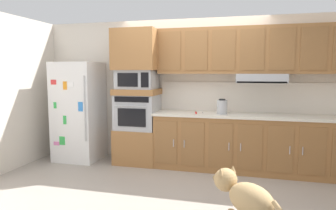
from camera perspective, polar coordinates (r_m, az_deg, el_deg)
The scene contains 16 objects.
ground_plane at distance 4.54m, azimuth 2.23°, elevation -14.24°, with size 9.60×9.60×0.00m, color #9E9389.
back_kitchen_wall at distance 5.35m, azimuth 4.80°, elevation 2.62°, with size 6.20×0.12×2.50m, color beige.
side_panel_left at distance 5.57m, azimuth -27.17°, elevation 2.09°, with size 0.12×7.10×2.50m, color beige.
refrigerator at distance 5.69m, azimuth -16.49°, elevation -1.15°, with size 0.76×0.73×1.76m.
oven_base_cabinet at distance 5.38m, azimuth -5.68°, elevation -7.61°, with size 0.74×0.62×0.60m, color #996638.
built_in_oven at distance 5.27m, azimuth -5.76°, elevation -1.27°, with size 0.70×0.62×0.60m.
appliance_mid_shelf at distance 5.24m, azimuth -5.79°, elevation 2.53°, with size 0.74×0.62×0.10m, color #996638.
microwave at distance 5.23m, azimuth -5.83°, elevation 4.83°, with size 0.64×0.54×0.32m.
appliance_upper_cabinet at distance 5.24m, azimuth -5.88°, elevation 10.30°, with size 0.74×0.62×0.68m, color #996638.
lower_cabinet_run at distance 5.03m, azimuth 15.12°, elevation -7.14°, with size 3.04×0.63×0.88m.
countertop_slab at distance 4.95m, azimuth 15.28°, elevation -1.95°, with size 3.08×0.64×0.04m, color silver.
backsplash_panel at distance 5.21m, azimuth 15.32°, elevation 1.44°, with size 3.08×0.02×0.50m, color silver.
upper_cabinet_with_hood at distance 5.04m, azimuth 15.70°, elevation 9.61°, with size 3.04×0.48×0.88m.
screwdriver at distance 4.89m, azimuth 5.42°, elevation -1.45°, with size 0.15×0.14×0.03m.
electric_kettle at distance 4.90m, azimuth 10.17°, elevation -0.33°, with size 0.17×0.17×0.24m.
dog at distance 3.15m, azimuth 14.27°, elevation -16.37°, with size 0.74×0.73×0.61m.
Camera 1 is at (0.89, -4.16, 1.59)m, focal length 32.24 mm.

